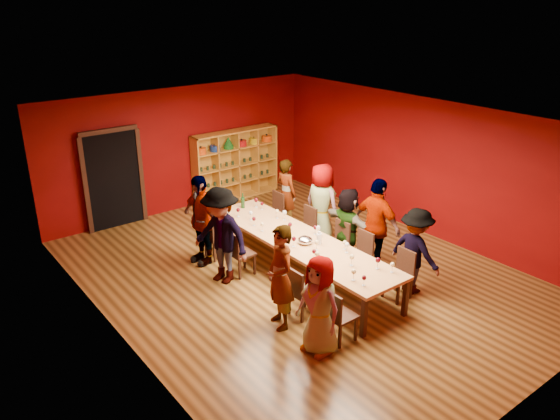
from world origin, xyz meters
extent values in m
cube|color=#503415|center=(0.00, 0.00, -0.01)|extent=(7.10, 9.10, 0.02)
cube|color=#5D0405|center=(0.00, 4.51, 1.50)|extent=(7.10, 0.02, 3.00)
cube|color=#5D0405|center=(0.00, -4.51, 1.50)|extent=(7.10, 0.02, 3.00)
cube|color=#5D0405|center=(-3.51, 0.00, 1.50)|extent=(0.02, 9.10, 3.00)
cube|color=#5D0405|center=(3.51, 0.00, 1.50)|extent=(0.02, 9.10, 3.00)
cube|color=white|center=(0.00, 0.00, 3.01)|extent=(7.10, 9.10, 0.02)
cube|color=tan|center=(0.00, 0.00, 0.72)|extent=(1.10, 4.50, 0.06)
cube|color=black|center=(-0.49, -2.17, 0.34)|extent=(0.08, 0.08, 0.69)
cube|color=black|center=(-0.49, 2.17, 0.34)|extent=(0.08, 0.08, 0.69)
cube|color=black|center=(0.49, -2.17, 0.34)|extent=(0.08, 0.08, 0.69)
cube|color=black|center=(0.49, 2.17, 0.34)|extent=(0.08, 0.08, 0.69)
cube|color=black|center=(-1.80, 4.44, 1.10)|extent=(1.20, 0.14, 2.20)
cube|color=black|center=(-1.80, 4.37, 2.25)|extent=(1.32, 0.06, 0.10)
cube|color=black|center=(-2.45, 4.37, 1.10)|extent=(0.10, 0.06, 2.20)
cube|color=black|center=(-1.15, 4.37, 1.10)|extent=(0.10, 0.06, 2.20)
cube|color=#C2882B|center=(0.22, 4.28, 0.90)|extent=(0.04, 0.40, 1.80)
cube|color=#C2882B|center=(2.58, 4.28, 0.90)|extent=(0.04, 0.40, 1.80)
cube|color=#C2882B|center=(1.40, 4.28, 1.78)|extent=(2.40, 0.40, 0.04)
cube|color=#C2882B|center=(1.40, 4.28, 0.02)|extent=(2.40, 0.40, 0.04)
cube|color=#C2882B|center=(1.40, 4.47, 0.90)|extent=(2.40, 0.02, 1.80)
cube|color=#C2882B|center=(1.40, 4.28, 0.45)|extent=(2.36, 0.38, 0.03)
cube|color=#C2882B|center=(1.40, 4.28, 0.90)|extent=(2.36, 0.38, 0.03)
cube|color=#C2882B|center=(1.40, 4.28, 1.35)|extent=(2.36, 0.38, 0.03)
cube|color=#C2882B|center=(0.80, 4.28, 0.90)|extent=(0.03, 0.38, 1.76)
cube|color=#C2882B|center=(1.40, 4.28, 0.90)|extent=(0.03, 0.38, 1.76)
cube|color=#C2882B|center=(2.00, 4.28, 0.90)|extent=(0.03, 0.38, 1.76)
cylinder|color=#EB520D|center=(0.40, 4.28, 1.44)|extent=(0.26, 0.26, 0.15)
sphere|color=black|center=(0.40, 4.28, 1.53)|extent=(0.05, 0.05, 0.05)
cylinder|color=navy|center=(0.80, 4.28, 1.44)|extent=(0.26, 0.26, 0.15)
sphere|color=black|center=(0.80, 4.28, 1.53)|extent=(0.05, 0.05, 0.05)
cylinder|color=#196622|center=(1.20, 4.28, 1.41)|extent=(0.26, 0.26, 0.08)
cone|color=#196622|center=(1.20, 4.28, 1.56)|extent=(0.24, 0.24, 0.22)
cylinder|color=#B01417|center=(1.60, 4.28, 1.44)|extent=(0.26, 0.26, 0.15)
sphere|color=black|center=(1.60, 4.28, 1.53)|extent=(0.05, 0.05, 0.05)
cylinder|color=gold|center=(2.00, 4.28, 1.44)|extent=(0.26, 0.26, 0.15)
sphere|color=black|center=(2.00, 4.28, 1.53)|extent=(0.05, 0.05, 0.05)
cylinder|color=#EB520D|center=(2.40, 4.28, 1.44)|extent=(0.26, 0.26, 0.15)
sphere|color=black|center=(2.40, 4.28, 1.53)|extent=(0.05, 0.05, 0.05)
cylinder|color=#1B3221|center=(0.38, 4.28, 0.52)|extent=(0.07, 0.07, 0.10)
cylinder|color=#1B3221|center=(0.56, 4.28, 0.52)|extent=(0.07, 0.07, 0.10)
cylinder|color=#1B3221|center=(0.75, 4.28, 0.52)|extent=(0.07, 0.07, 0.10)
cylinder|color=#1B3221|center=(0.93, 4.28, 0.52)|extent=(0.07, 0.07, 0.10)
cylinder|color=#1B3221|center=(1.12, 4.28, 0.52)|extent=(0.07, 0.07, 0.10)
cylinder|color=#1B3221|center=(1.30, 4.28, 0.52)|extent=(0.07, 0.07, 0.10)
cylinder|color=#1B3221|center=(1.49, 4.28, 0.52)|extent=(0.07, 0.07, 0.10)
cylinder|color=#1B3221|center=(1.67, 4.28, 0.52)|extent=(0.07, 0.07, 0.10)
cylinder|color=#1B3221|center=(1.86, 4.28, 0.52)|extent=(0.07, 0.07, 0.10)
cylinder|color=#1B3221|center=(2.04, 4.28, 0.52)|extent=(0.07, 0.07, 0.10)
cylinder|color=#1B3221|center=(2.23, 4.28, 0.52)|extent=(0.07, 0.07, 0.10)
cylinder|color=#1B3221|center=(2.42, 4.28, 0.52)|extent=(0.07, 0.07, 0.10)
cylinder|color=#1B3221|center=(0.38, 4.28, 0.97)|extent=(0.07, 0.07, 0.10)
cylinder|color=#1B3221|center=(0.56, 4.28, 0.97)|extent=(0.07, 0.07, 0.10)
cylinder|color=#1B3221|center=(0.75, 4.28, 0.97)|extent=(0.07, 0.07, 0.10)
cylinder|color=#1B3221|center=(0.93, 4.28, 0.97)|extent=(0.07, 0.07, 0.10)
cylinder|color=#1B3221|center=(1.12, 4.28, 0.97)|extent=(0.07, 0.07, 0.10)
cylinder|color=#1B3221|center=(1.30, 4.28, 0.97)|extent=(0.07, 0.07, 0.10)
cylinder|color=#1B3221|center=(1.49, 4.28, 0.97)|extent=(0.07, 0.07, 0.10)
cylinder|color=#1B3221|center=(1.67, 4.28, 0.97)|extent=(0.07, 0.07, 0.10)
cylinder|color=#1B3221|center=(1.86, 4.28, 0.97)|extent=(0.07, 0.07, 0.10)
cylinder|color=#1B3221|center=(2.04, 4.28, 0.97)|extent=(0.07, 0.07, 0.10)
cylinder|color=#1B3221|center=(2.23, 4.28, 0.97)|extent=(0.07, 0.07, 0.10)
cylinder|color=#1B3221|center=(2.42, 4.28, 0.97)|extent=(0.07, 0.07, 0.10)
cube|color=black|center=(-0.83, -2.00, 0.43)|extent=(0.42, 0.42, 0.04)
cube|color=black|center=(-1.02, -2.00, 0.67)|extent=(0.04, 0.40, 0.44)
cube|color=black|center=(-1.00, -2.17, 0.21)|extent=(0.04, 0.04, 0.41)
cube|color=black|center=(-0.66, -2.17, 0.21)|extent=(0.04, 0.04, 0.41)
cube|color=black|center=(-1.00, -1.83, 0.21)|extent=(0.04, 0.04, 0.41)
cube|color=black|center=(-0.66, -1.83, 0.21)|extent=(0.04, 0.04, 0.41)
imported|color=#4C4C51|center=(-1.28, -2.00, 0.78)|extent=(0.49, 0.80, 1.57)
cube|color=black|center=(-0.83, -1.12, 0.43)|extent=(0.42, 0.42, 0.04)
cube|color=black|center=(-1.02, -1.12, 0.67)|extent=(0.04, 0.40, 0.44)
cube|color=black|center=(-1.00, -1.29, 0.21)|extent=(0.04, 0.04, 0.41)
cube|color=black|center=(-0.66, -1.29, 0.21)|extent=(0.04, 0.04, 0.41)
cube|color=black|center=(-1.00, -0.95, 0.21)|extent=(0.04, 0.04, 0.41)
cube|color=black|center=(-0.66, -0.95, 0.21)|extent=(0.04, 0.04, 0.41)
imported|color=#161D3D|center=(-1.32, -1.12, 0.87)|extent=(0.62, 0.74, 1.75)
cube|color=black|center=(-0.83, 0.71, 0.43)|extent=(0.42, 0.42, 0.04)
cube|color=black|center=(-1.02, 0.71, 0.67)|extent=(0.04, 0.40, 0.44)
cube|color=black|center=(-1.00, 0.54, 0.21)|extent=(0.04, 0.04, 0.41)
cube|color=black|center=(-0.66, 0.54, 0.21)|extent=(0.04, 0.04, 0.41)
cube|color=black|center=(-1.00, 0.88, 0.21)|extent=(0.04, 0.04, 0.41)
cube|color=black|center=(-0.66, 0.88, 0.21)|extent=(0.04, 0.04, 0.41)
imported|color=silver|center=(-1.27, 0.71, 0.92)|extent=(0.82, 1.29, 1.85)
cube|color=black|center=(-0.83, 1.61, 0.43)|extent=(0.42, 0.42, 0.04)
cube|color=black|center=(-1.02, 1.61, 0.67)|extent=(0.04, 0.40, 0.44)
cube|color=black|center=(-1.00, 1.44, 0.21)|extent=(0.04, 0.04, 0.41)
cube|color=black|center=(-0.66, 1.44, 0.21)|extent=(0.04, 0.04, 0.41)
cube|color=black|center=(-1.00, 1.78, 0.21)|extent=(0.04, 0.04, 0.41)
cube|color=black|center=(-0.66, 1.78, 0.21)|extent=(0.04, 0.04, 0.41)
imported|color=#6091C5|center=(-1.18, 1.61, 0.91)|extent=(0.56, 1.10, 1.83)
cube|color=black|center=(0.83, -1.70, 0.43)|extent=(0.42, 0.42, 0.04)
cube|color=black|center=(1.02, -1.70, 0.67)|extent=(0.04, 0.40, 0.44)
cube|color=black|center=(0.66, -1.87, 0.21)|extent=(0.04, 0.04, 0.41)
cube|color=black|center=(1.00, -1.87, 0.21)|extent=(0.04, 0.04, 0.41)
cube|color=black|center=(0.66, -1.53, 0.21)|extent=(0.04, 0.04, 0.41)
cube|color=black|center=(1.00, -1.53, 0.21)|extent=(0.04, 0.04, 0.41)
imported|color=#4C4C51|center=(1.25, -1.70, 0.79)|extent=(0.43, 1.03, 1.59)
cube|color=black|center=(0.83, -0.72, 0.43)|extent=(0.42, 0.42, 0.04)
cube|color=black|center=(1.02, -0.72, 0.67)|extent=(0.04, 0.40, 0.44)
cube|color=black|center=(0.66, -0.89, 0.21)|extent=(0.04, 0.04, 0.41)
cube|color=black|center=(1.00, -0.89, 0.21)|extent=(0.04, 0.04, 0.41)
cube|color=black|center=(0.66, -0.55, 0.21)|extent=(0.04, 0.04, 0.41)
cube|color=black|center=(1.00, -0.55, 0.21)|extent=(0.04, 0.04, 0.41)
imported|color=#5B87BB|center=(1.30, -0.72, 0.93)|extent=(0.54, 1.11, 1.86)
cube|color=black|center=(0.83, -0.10, 0.43)|extent=(0.42, 0.42, 0.04)
cube|color=black|center=(1.02, -0.10, 0.67)|extent=(0.04, 0.40, 0.44)
cube|color=black|center=(0.66, -0.27, 0.21)|extent=(0.04, 0.04, 0.41)
cube|color=black|center=(1.00, -0.27, 0.21)|extent=(0.04, 0.04, 0.41)
cube|color=black|center=(0.66, 0.07, 0.21)|extent=(0.04, 0.04, 0.41)
cube|color=black|center=(1.00, 0.07, 0.21)|extent=(0.04, 0.04, 0.41)
imported|color=#C0818F|center=(1.15, -0.10, 0.77)|extent=(0.43, 1.43, 1.53)
cube|color=black|center=(0.83, 0.88, 0.43)|extent=(0.42, 0.42, 0.04)
cube|color=black|center=(1.02, 0.88, 0.67)|extent=(0.04, 0.40, 0.44)
cube|color=black|center=(0.66, 0.71, 0.21)|extent=(0.04, 0.04, 0.41)
cube|color=black|center=(1.00, 0.71, 0.21)|extent=(0.04, 0.04, 0.41)
cube|color=black|center=(0.66, 1.05, 0.21)|extent=(0.04, 0.04, 0.41)
cube|color=black|center=(1.00, 1.05, 0.21)|extent=(0.04, 0.04, 0.41)
imported|color=#131B34|center=(1.33, 0.88, 0.88)|extent=(0.58, 0.91, 1.75)
cube|color=black|center=(0.83, 1.98, 0.43)|extent=(0.42, 0.42, 0.04)
cube|color=black|center=(1.02, 1.98, 0.67)|extent=(0.04, 0.40, 0.44)
cube|color=black|center=(0.66, 1.81, 0.21)|extent=(0.04, 0.04, 0.41)
cube|color=black|center=(1.00, 1.81, 0.21)|extent=(0.04, 0.04, 0.41)
cube|color=black|center=(0.66, 2.15, 0.21)|extent=(0.04, 0.04, 0.41)
cube|color=black|center=(1.00, 2.15, 0.21)|extent=(0.04, 0.04, 0.41)
imported|color=#121933|center=(1.25, 1.98, 0.81)|extent=(0.45, 0.60, 1.61)
cylinder|color=silver|center=(-0.31, -1.95, 0.75)|extent=(0.06, 0.06, 0.01)
cylinder|color=silver|center=(-0.31, -1.95, 0.81)|extent=(0.01, 0.01, 0.10)
ellipsoid|color=#430710|center=(-0.31, -1.95, 0.89)|extent=(0.07, 0.07, 0.08)
cylinder|color=silver|center=(-0.06, -0.55, 0.75)|extent=(0.07, 0.07, 0.01)
cylinder|color=silver|center=(-0.06, -0.55, 0.81)|extent=(0.01, 0.01, 0.11)
ellipsoid|color=beige|center=(-0.06, -0.55, 0.91)|extent=(0.08, 0.08, 0.09)
cylinder|color=silver|center=(0.38, -1.93, 0.75)|extent=(0.06, 0.06, 0.01)
cylinder|color=silver|center=(0.38, -1.93, 0.81)|extent=(0.01, 0.01, 0.10)
ellipsoid|color=beige|center=(0.38, -1.93, 0.89)|extent=(0.08, 0.08, 0.09)
cylinder|color=silver|center=(-0.33, 1.93, 0.75)|extent=(0.07, 0.07, 0.01)
cylinder|color=silver|center=(-0.33, 1.93, 0.82)|extent=(0.01, 0.01, 0.12)
ellipsoid|color=beige|center=(-0.33, 1.93, 0.92)|extent=(0.09, 0.09, 0.10)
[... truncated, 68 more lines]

